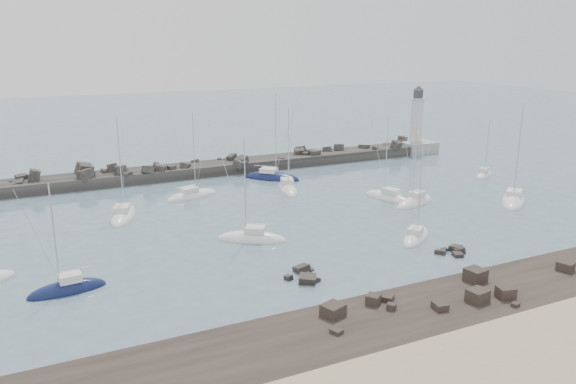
% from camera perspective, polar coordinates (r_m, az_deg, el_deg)
% --- Properties ---
extents(ground, '(400.00, 400.00, 0.00)m').
position_cam_1_polar(ground, '(66.47, 0.79, -5.10)').
color(ground, slate).
rests_on(ground, ground).
extents(rock_shelf, '(140.00, 12.00, 1.93)m').
position_cam_1_polar(rock_shelf, '(49.62, 12.72, -12.92)').
color(rock_shelf, black).
rests_on(rock_shelf, ground).
extents(rock_cluster_near, '(3.89, 4.58, 1.50)m').
position_cam_1_polar(rock_cluster_near, '(56.83, 1.81, -8.66)').
color(rock_cluster_near, black).
rests_on(rock_cluster_near, ground).
extents(rock_cluster_far, '(3.84, 3.15, 1.36)m').
position_cam_1_polar(rock_cluster_far, '(65.87, 16.38, -5.93)').
color(rock_cluster_far, black).
rests_on(rock_cluster_far, ground).
extents(breakwater, '(115.00, 7.98, 5.14)m').
position_cam_1_polar(breakwater, '(98.58, -13.15, 1.50)').
color(breakwater, '#2A2825').
rests_on(breakwater, ground).
extents(lighthouse, '(7.00, 7.00, 14.60)m').
position_cam_1_polar(lighthouse, '(121.58, 12.84, 5.42)').
color(lighthouse, gray).
rests_on(lighthouse, ground).
extents(sailboat_2, '(7.40, 2.90, 11.73)m').
position_cam_1_polar(sailboat_2, '(57.89, -21.49, -9.26)').
color(sailboat_2, '#0F1842').
rests_on(sailboat_2, ground).
extents(sailboat_3, '(5.92, 9.77, 14.73)m').
position_cam_1_polar(sailboat_3, '(78.76, -16.40, -2.34)').
color(sailboat_3, white).
rests_on(sailboat_3, ground).
extents(sailboat_4, '(9.13, 5.03, 13.71)m').
position_cam_1_polar(sailboat_4, '(86.18, -9.74, -0.43)').
color(sailboat_4, white).
rests_on(sailboat_4, ground).
extents(sailboat_5, '(8.42, 6.67, 13.33)m').
position_cam_1_polar(sailboat_5, '(67.08, -3.69, -4.80)').
color(sailboat_5, white).
rests_on(sailboat_5, ground).
extents(sailboat_6, '(5.10, 9.28, 14.16)m').
position_cam_1_polar(sailboat_6, '(88.69, -0.05, 0.27)').
color(sailboat_6, white).
rests_on(sailboat_6, ground).
extents(sailboat_7, '(7.48, 6.46, 12.03)m').
position_cam_1_polar(sailboat_7, '(69.27, 12.85, -4.52)').
color(sailboat_7, white).
rests_on(sailboat_7, ground).
extents(sailboat_8, '(9.35, 9.04, 15.66)m').
position_cam_1_polar(sailboat_8, '(96.05, -1.69, 1.43)').
color(sailboat_8, '#0F1842').
rests_on(sailboat_8, ground).
extents(sailboat_9, '(8.67, 5.19, 13.30)m').
position_cam_1_polar(sailboat_9, '(83.48, 12.76, -1.09)').
color(sailboat_9, white).
rests_on(sailboat_9, ground).
extents(sailboat_10, '(4.83, 8.90, 13.53)m').
position_cam_1_polar(sailboat_10, '(85.15, 10.15, -0.63)').
color(sailboat_10, white).
rests_on(sailboat_10, ground).
extents(sailboat_11, '(9.67, 8.85, 15.69)m').
position_cam_1_polar(sailboat_11, '(88.81, 21.91, -0.86)').
color(sailboat_11, white).
rests_on(sailboat_11, ground).
extents(sailboat_12, '(6.73, 5.26, 10.72)m').
position_cam_1_polar(sailboat_12, '(103.70, 19.27, 1.61)').
color(sailboat_12, white).
rests_on(sailboat_12, ground).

